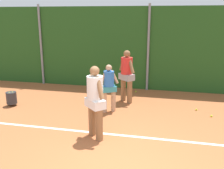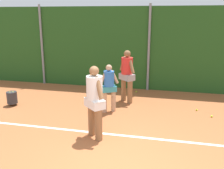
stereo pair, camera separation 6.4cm
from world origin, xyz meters
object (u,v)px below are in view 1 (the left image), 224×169
Objects in this scene: player_foreground_near at (95,99)px; tennis_ball_0 at (196,110)px; player_backcourt_far at (127,73)px; ball_hopper at (11,98)px; player_midcourt at (109,86)px; tennis_ball_4 at (211,116)px; tennis_ball_3 at (136,92)px.

player_foreground_near reaches higher than tennis_ball_0.
ball_hopper is at bearing -119.91° from player_backcourt_far.
player_midcourt is at bearing 3.18° from ball_hopper.
player_midcourt is 3.08m from tennis_ball_0.
player_backcourt_far reaches higher than tennis_ball_4.
ball_hopper is 7.78× the size of tennis_ball_4.
tennis_ball_4 is (0.41, -0.49, 0.00)m from tennis_ball_0.
player_foreground_near is 29.03× the size of tennis_ball_0.
tennis_ball_0 is (6.37, 0.92, -0.26)m from ball_hopper.
ball_hopper is 4.84m from tennis_ball_3.
player_backcourt_far is at bearing 40.37° from player_midcourt.
ball_hopper reaches higher than tennis_ball_0.
tennis_ball_3 and tennis_ball_4 have the same top height.
player_midcourt reaches higher than tennis_ball_0.
player_foreground_near reaches higher than player_midcourt.
player_backcourt_far is 4.19m from ball_hopper.
ball_hopper is 7.78× the size of tennis_ball_0.
tennis_ball_3 is (0.59, 2.38, -0.86)m from player_midcourt.
player_foreground_near is 1.92m from player_midcourt.
tennis_ball_3 is 3.44m from tennis_ball_4.
tennis_ball_0 is 0.64m from tennis_ball_4.
player_backcourt_far is 3.73× the size of ball_hopper.
player_foreground_near reaches higher than tennis_ball_3.
tennis_ball_0 is (2.78, 2.63, -1.04)m from player_foreground_near.
player_midcourt is (-0.09, 1.91, -0.18)m from player_foreground_near.
player_backcourt_far is 29.03× the size of tennis_ball_4.
player_backcourt_far is 2.71m from tennis_ball_0.
tennis_ball_4 is at bearing -38.50° from tennis_ball_3.
tennis_ball_0 is at bearing 130.36° from tennis_ball_4.
tennis_ball_4 is at bearing -25.99° from player_midcourt.
player_foreground_near is 29.03× the size of tennis_ball_4.
tennis_ball_3 is (-2.28, 1.65, 0.00)m from tennis_ball_0.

